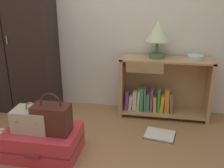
# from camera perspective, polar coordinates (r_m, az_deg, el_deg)

# --- Properties ---
(back_wall) EXTENTS (6.40, 0.10, 2.60)m
(back_wall) POSITION_cam_1_polar(r_m,az_deg,el_deg) (3.29, -0.86, 16.79)
(back_wall) COLOR silver
(back_wall) RESTS_ON ground_plane
(wardrobe) EXTENTS (0.98, 0.47, 1.89)m
(wardrobe) POSITION_cam_1_polar(r_m,az_deg,el_deg) (3.46, -20.74, 9.76)
(wardrobe) COLOR black
(wardrobe) RESTS_ON ground_plane
(bookshelf) EXTENTS (1.07, 0.33, 0.73)m
(bookshelf) POSITION_cam_1_polar(r_m,az_deg,el_deg) (3.22, 10.56, -1.07)
(bookshelf) COLOR tan
(bookshelf) RESTS_ON ground_plane
(table_lamp) EXTENTS (0.27, 0.27, 0.42)m
(table_lamp) POSITION_cam_1_polar(r_m,az_deg,el_deg) (3.05, 9.99, 10.89)
(table_lamp) COLOR #4C7542
(table_lamp) RESTS_ON bookshelf
(bowl) EXTENTS (0.18, 0.18, 0.05)m
(bowl) POSITION_cam_1_polar(r_m,az_deg,el_deg) (3.13, 17.73, 5.60)
(bowl) COLOR silver
(bowl) RESTS_ON bookshelf
(suitcase_large) EXTENTS (0.68, 0.48, 0.27)m
(suitcase_large) POSITION_cam_1_polar(r_m,az_deg,el_deg) (2.61, -14.72, -12.09)
(suitcase_large) COLOR #D1333D
(suitcase_large) RESTS_ON ground_plane
(train_case) EXTENTS (0.33, 0.23, 0.28)m
(train_case) POSITION_cam_1_polar(r_m,az_deg,el_deg) (2.52, -17.07, -7.44)
(train_case) COLOR #B7A88E
(train_case) RESTS_ON suitcase_large
(handbag) EXTENTS (0.33, 0.19, 0.38)m
(handbag) POSITION_cam_1_polar(r_m,az_deg,el_deg) (2.42, -13.02, -7.34)
(handbag) COLOR #472319
(handbag) RESTS_ON suitcase_large
(bottle) EXTENTS (0.07, 0.07, 0.21)m
(bottle) POSITION_cam_1_polar(r_m,az_deg,el_deg) (2.84, -22.63, -11.07)
(bottle) COLOR white
(bottle) RESTS_ON ground_plane
(open_book_on_floor) EXTENTS (0.36, 0.30, 0.02)m
(open_book_on_floor) POSITION_cam_1_polar(r_m,az_deg,el_deg) (2.92, 10.39, -10.85)
(open_book_on_floor) COLOR white
(open_book_on_floor) RESTS_ON ground_plane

